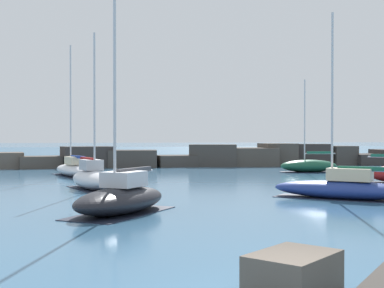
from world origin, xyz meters
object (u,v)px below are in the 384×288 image
sailboat_moored_1 (92,178)px  sailboat_moored_2 (73,169)px  sailboat_moored_3 (121,198)px  sailboat_moored_6 (309,166)px  sailboat_moored_5 (343,188)px

sailboat_moored_1 → sailboat_moored_2: size_ratio=0.88×
sailboat_moored_1 → sailboat_moored_3: size_ratio=1.01×
sailboat_moored_2 → sailboat_moored_6: bearing=2.4°
sailboat_moored_2 → sailboat_moored_3: bearing=-84.0°
sailboat_moored_5 → sailboat_moored_1: bearing=147.8°
sailboat_moored_1 → sailboat_moored_6: 23.07m
sailboat_moored_2 → sailboat_moored_6: sailboat_moored_2 is taller
sailboat_moored_2 → sailboat_moored_5: bearing=-54.2°
sailboat_moored_1 → sailboat_moored_3: 10.78m
sailboat_moored_3 → sailboat_moored_5: size_ratio=0.97×
sailboat_moored_2 → sailboat_moored_3: size_ratio=1.14×
sailboat_moored_1 → sailboat_moored_6: size_ratio=1.13×
sailboat_moored_5 → sailboat_moored_6: (7.06, 20.08, 0.01)m
sailboat_moored_2 → sailboat_moored_6: (20.92, 0.87, -0.01)m
sailboat_moored_3 → sailboat_moored_2: bearing=96.0°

